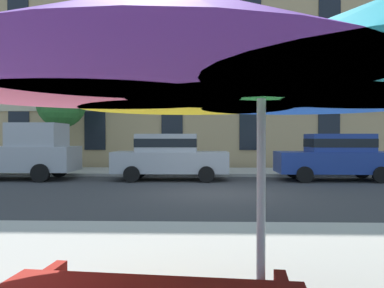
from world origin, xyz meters
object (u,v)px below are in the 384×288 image
Objects in this scene: pickup_silver at (16,153)px; patio_umbrella at (261,68)px; sedan_blue at (336,156)px; sedan_silver at (170,155)px; street_tree_left at (61,106)px.

patio_umbrella reaches higher than pickup_silver.
pickup_silver is at bearing 180.00° from sedan_blue.
patio_umbrella is (-4.67, -12.70, 1.16)m from sedan_blue.
sedan_silver is at bearing 180.00° from sedan_blue.
sedan_blue is at bearing 0.00° from sedan_silver.
street_tree_left is 17.49m from patio_umbrella.
pickup_silver is 3.92m from street_tree_left.
street_tree_left reaches higher than pickup_silver.
sedan_blue is 12.41m from street_tree_left.
patio_umbrella reaches higher than sedan_silver.
pickup_silver reaches higher than sedan_blue.
patio_umbrella is (1.71, -12.70, 1.16)m from sedan_silver.
patio_umbrella is at bearing -110.19° from sedan_blue.
pickup_silver is at bearing 180.00° from sedan_silver.
street_tree_left is at bearing 79.33° from pickup_silver.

